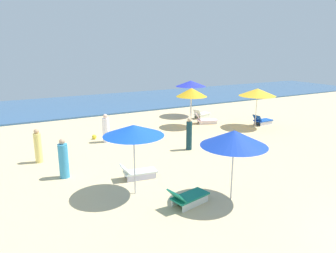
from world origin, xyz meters
name	(u,v)px	position (x,y,z in m)	size (l,w,h in m)	color
ocean	(111,102)	(0.00, 24.86, 0.06)	(60.00, 10.29, 0.12)	#325A87
umbrella_0	(234,138)	(-2.44, 4.67, 2.18)	(2.21, 2.21, 2.44)	silver
lounge_chair_0_0	(188,197)	(-3.94, 5.04, 0.28)	(1.54, 0.87, 0.70)	silver
umbrella_2	(257,92)	(5.37, 11.73, 2.28)	(2.32, 2.32, 2.51)	silver
lounge_chair_2_0	(262,121)	(6.23, 11.99, 0.28)	(1.40, 0.73, 0.72)	silver
umbrella_3	(191,84)	(3.49, 16.63, 2.44)	(2.23, 2.23, 2.65)	silver
lounge_chair_3_0	(201,114)	(3.88, 15.71, 0.26)	(1.54, 1.03, 0.70)	silver
umbrella_4	(134,130)	(-5.14, 6.64, 2.32)	(2.09, 2.09, 2.51)	silver
lounge_chair_4_0	(138,172)	(-4.54, 7.81, 0.25)	(1.49, 0.74, 0.63)	silver
umbrella_5	(192,92)	(1.77, 13.82, 2.25)	(1.98, 1.98, 2.53)	silver
lounge_chair_5_0	(205,120)	(3.09, 14.07, 0.25)	(1.59, 1.13, 0.71)	silver
beachgoer_0	(189,135)	(-0.86, 9.89, 0.78)	(0.34, 0.34, 1.65)	#143740
beachgoer_1	(64,160)	(-7.07, 9.28, 0.74)	(0.49, 0.49, 1.61)	#3C9CCF
beachgoer_2	(38,147)	(-7.75, 11.57, 0.74)	(0.42, 0.42, 1.56)	#F9E077
beachgoer_5	(106,129)	(-4.13, 13.16, 0.72)	(0.54, 0.54, 1.56)	white
beach_ball_1	(94,137)	(-4.58, 14.00, 0.13)	(0.26, 0.26, 0.26)	yellow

